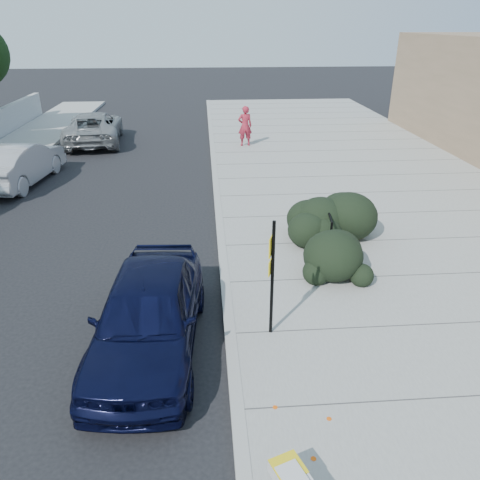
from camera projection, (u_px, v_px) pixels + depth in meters
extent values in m
plane|color=black|center=(230.00, 340.00, 9.28)|extent=(120.00, 120.00, 0.00)
cube|color=gray|center=(405.00, 227.00, 14.15)|extent=(11.20, 50.00, 0.15)
cube|color=#9E9E99|center=(220.00, 233.00, 13.76)|extent=(0.22, 50.00, 0.17)
cube|color=yellow|center=(288.00, 466.00, 5.83)|extent=(0.49, 0.48, 0.02)
cylinder|color=black|center=(330.00, 239.00, 12.11)|extent=(0.06, 0.06, 0.93)
cylinder|color=black|center=(328.00, 230.00, 12.65)|extent=(0.06, 0.06, 0.93)
cylinder|color=black|center=(331.00, 218.00, 12.18)|extent=(0.14, 0.60, 0.06)
cube|color=black|center=(272.00, 279.00, 8.77)|extent=(0.07, 0.07, 2.39)
cube|color=yellow|center=(271.00, 246.00, 8.49)|extent=(0.11, 0.27, 0.39)
cube|color=yellow|center=(270.00, 267.00, 8.67)|extent=(0.11, 0.25, 0.29)
ellipsoid|color=black|center=(336.00, 227.00, 12.26)|extent=(3.17, 4.17, 1.40)
imported|color=black|center=(148.00, 313.00, 8.72)|extent=(2.19, 4.79, 1.59)
imported|color=#A9A9AE|center=(19.00, 163.00, 17.87)|extent=(2.32, 5.02, 1.60)
imported|color=gray|center=(94.00, 128.00, 23.91)|extent=(3.17, 5.88, 1.57)
imported|color=#A12335|center=(245.00, 126.00, 22.74)|extent=(0.75, 0.54, 1.91)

